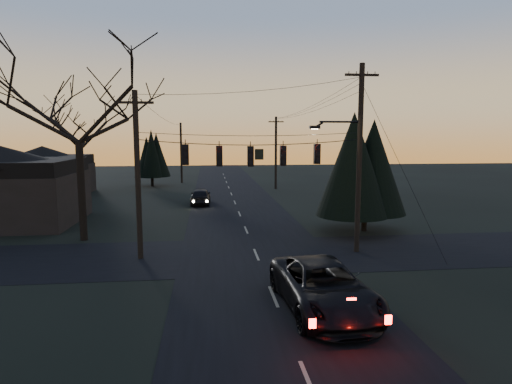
{
  "coord_description": "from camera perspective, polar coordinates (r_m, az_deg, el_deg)",
  "views": [
    {
      "loc": [
        -2.49,
        -11.91,
        6.28
      ],
      "look_at": [
        -0.21,
        8.25,
        3.6
      ],
      "focal_mm": 30.0,
      "sensor_mm": 36.0,
      "label": 1
    }
  ],
  "objects": [
    {
      "name": "utility_pole_far_r",
      "position": [
        50.94,
        2.63,
        0.42
      ],
      "size": [
        1.8,
        0.3,
        8.5
      ],
      "primitive_type": null,
      "color": "black",
      "rests_on": "ground"
    },
    {
      "name": "suv_near",
      "position": [
        15.98,
        8.98,
        -12.42
      ],
      "size": [
        3.27,
        6.36,
        1.72
      ],
      "primitive_type": "imported",
      "rotation": [
        0.0,
        0.0,
        0.07
      ],
      "color": "black",
      "rests_on": "ground"
    },
    {
      "name": "house_left_far",
      "position": [
        51.15,
        -26.47,
        2.6
      ],
      "size": [
        9.0,
        7.0,
        5.2
      ],
      "color": "black",
      "rests_on": "ground"
    },
    {
      "name": "bare_tree_left",
      "position": [
        27.46,
        -22.79,
        10.99
      ],
      "size": [
        10.06,
        10.06,
        11.76
      ],
      "color": "black",
      "rests_on": "ground"
    },
    {
      "name": "evergreen_right",
      "position": [
        28.84,
        14.44,
        3.06
      ],
      "size": [
        4.85,
        4.85,
        7.13
      ],
      "color": "black",
      "rests_on": "ground"
    },
    {
      "name": "span_signal_assembly",
      "position": [
        22.05,
        -0.59,
        4.93
      ],
      "size": [
        11.5,
        0.44,
        1.53
      ],
      "color": "black",
      "rests_on": "ground"
    },
    {
      "name": "house_left_near",
      "position": [
        35.23,
        -30.73,
        0.79
      ],
      "size": [
        10.0,
        8.0,
        5.6
      ],
      "color": "black",
      "rests_on": "ground"
    },
    {
      "name": "evergreen_dist",
      "position": [
        54.77,
        -13.76,
        4.62
      ],
      "size": [
        3.71,
        3.71,
        6.26
      ],
      "color": "black",
      "rests_on": "ground"
    },
    {
      "name": "main_road",
      "position": [
        32.62,
        -1.95,
        -3.58
      ],
      "size": [
        8.0,
        120.0,
        0.02
      ],
      "primitive_type": "cube",
      "color": "black",
      "rests_on": "ground"
    },
    {
      "name": "ground_plane",
      "position": [
        13.69,
        5.05,
        -19.81
      ],
      "size": [
        160.0,
        160.0,
        0.0
      ],
      "primitive_type": "plane",
      "color": "black"
    },
    {
      "name": "sedan_oncoming_a",
      "position": [
        39.65,
        -7.41,
        -0.58
      ],
      "size": [
        1.89,
        4.4,
        1.48
      ],
      "primitive_type": "imported",
      "rotation": [
        0.0,
        0.0,
        3.11
      ],
      "color": "black",
      "rests_on": "ground"
    },
    {
      "name": "utility_pole_left",
      "position": [
        23.06,
        -15.12,
        -8.55
      ],
      "size": [
        1.8,
        0.3,
        8.5
      ],
      "primitive_type": null,
      "color": "black",
      "rests_on": "ground"
    },
    {
      "name": "utility_pole_right",
      "position": [
        24.15,
        13.23,
        -7.76
      ],
      "size": [
        5.0,
        0.3,
        10.0
      ],
      "primitive_type": null,
      "color": "black",
      "rests_on": "ground"
    },
    {
      "name": "cross_road",
      "position": [
        22.93,
        0.03,
        -8.36
      ],
      "size": [
        60.0,
        7.0,
        0.02
      ],
      "primitive_type": "cube",
      "color": "black",
      "rests_on": "ground"
    },
    {
      "name": "bare_tree_dist",
      "position": [
        42.31,
        -22.48,
        8.03
      ],
      "size": [
        7.37,
        7.37,
        10.14
      ],
      "color": "black",
      "rests_on": "ground"
    },
    {
      "name": "utility_pole_far_l",
      "position": [
        58.36,
        -9.85,
        1.22
      ],
      "size": [
        0.3,
        0.3,
        8.0
      ],
      "primitive_type": null,
      "color": "black",
      "rests_on": "ground"
    }
  ]
}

